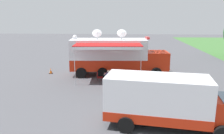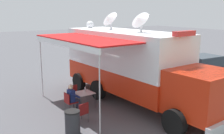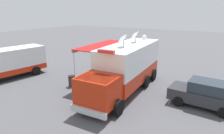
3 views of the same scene
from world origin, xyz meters
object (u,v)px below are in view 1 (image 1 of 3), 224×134
folding_table (109,74)px  folding_chair_at_table (109,79)px  water_bottle (107,72)px  car_behind_truck (116,56)px  command_truck (116,55)px  folding_chair_beside_table (99,76)px  traffic_cone (51,71)px  seated_responder (109,76)px  support_truck (167,102)px  trash_bin (134,83)px  folding_chair_spare_by_truck (126,79)px

folding_table → folding_chair_at_table: folding_chair_at_table is taller
water_bottle → car_behind_truck: (-7.91, 0.45, 0.05)m
command_truck → car_behind_truck: command_truck is taller
folding_chair_beside_table → traffic_cone: 5.83m
seated_responder → traffic_cone: size_ratio=2.16×
folding_table → support_truck: (7.94, 3.60, 0.71)m
seated_responder → traffic_cone: 6.87m
seated_responder → support_truck: (7.33, 3.54, 0.73)m
folding_chair_at_table → car_behind_truck: bearing=178.3°
support_truck → command_truck: bearing=-163.7°
support_truck → trash_bin: bearing=-167.5°
traffic_cone → trash_bin: bearing=63.0°
folding_chair_spare_by_truck → traffic_cone: (-3.45, -7.56, -0.23)m
trash_bin → traffic_cone: 9.23m
command_truck → water_bottle: command_truck is taller
folding_table → trash_bin: size_ratio=0.93×
water_bottle → car_behind_truck: 7.92m
seated_responder → traffic_cone: bearing=-117.4°
water_bottle → folding_chair_spare_by_truck: bearing=58.0°
folding_chair_at_table → trash_bin: (0.84, 2.12, -0.06)m
command_truck → seated_responder: bearing=-9.5°
folding_chair_beside_table → folding_chair_at_table: bearing=53.6°
folding_chair_at_table → folding_chair_spare_by_truck: same height
water_bottle → car_behind_truck: car_behind_truck is taller
seated_responder → support_truck: support_truck is taller
folding_chair_beside_table → trash_bin: 3.40m
command_truck → car_behind_truck: 5.72m
folding_table → water_bottle: water_bottle is taller
traffic_cone → support_truck: bearing=42.6°
folding_table → water_bottle: 0.24m
command_truck → water_bottle: 2.65m
folding_table → car_behind_truck: (-8.04, 0.33, 0.21)m
folding_chair_spare_by_truck → car_behind_truck: car_behind_truck is taller
water_bottle → folding_chair_at_table: (0.93, 0.20, -0.32)m
command_truck → trash_bin: 4.62m
folding_table → seated_responder: size_ratio=0.67×
command_truck → folding_table: size_ratio=11.41×
traffic_cone → folding_table: bearing=67.1°
command_truck → folding_chair_at_table: size_ratio=11.05×
folding_chair_spare_by_truck → seated_responder: seated_responder is taller
trash_bin → water_bottle: bearing=-127.2°
folding_table → traffic_cone: bearing=-112.9°
folding_chair_at_table → command_truck: bearing=171.2°
seated_responder → support_truck: 8.17m
water_bottle → folding_chair_spare_by_truck: water_bottle is taller
traffic_cone → support_truck: 14.28m
folding_chair_spare_by_truck → water_bottle: bearing=-122.0°
folding_table → trash_bin: (1.64, 2.20, -0.22)m
trash_bin → folding_chair_at_table: bearing=-111.5°
command_truck → folding_chair_at_table: command_truck is taller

